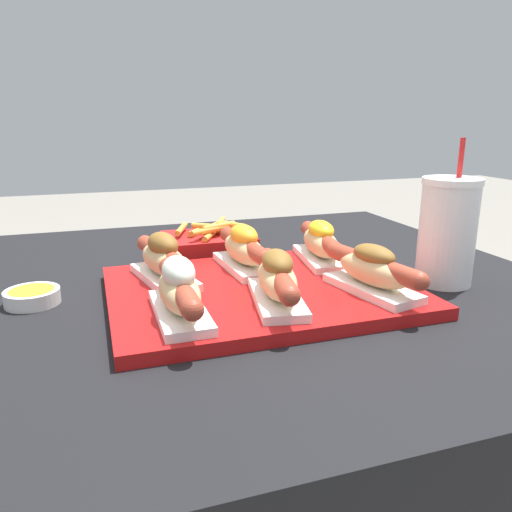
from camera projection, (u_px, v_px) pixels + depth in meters
patio_table at (220, 465)px, 0.91m from camera, size 1.10×0.94×0.70m
serving_tray at (260, 291)px, 0.75m from camera, size 0.44×0.34×0.02m
hot_dog_0 at (179, 290)px, 0.62m from camera, size 0.06×0.19×0.08m
hot_dog_1 at (277, 279)px, 0.66m from camera, size 0.09×0.19×0.07m
hot_dog_2 at (373, 270)px, 0.71m from camera, size 0.09×0.19×0.07m
hot_dog_3 at (164, 259)px, 0.75m from camera, size 0.09×0.19×0.08m
hot_dog_4 at (244, 249)px, 0.81m from camera, size 0.07×0.19×0.07m
hot_dog_5 at (322, 243)px, 0.85m from camera, size 0.08×0.19×0.07m
sauce_bowl at (32, 296)px, 0.72m from camera, size 0.08×0.08×0.02m
drink_cup at (447, 231)px, 0.79m from camera, size 0.09×0.09×0.23m
fries_basket at (209, 242)px, 0.99m from camera, size 0.17×0.13×0.06m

